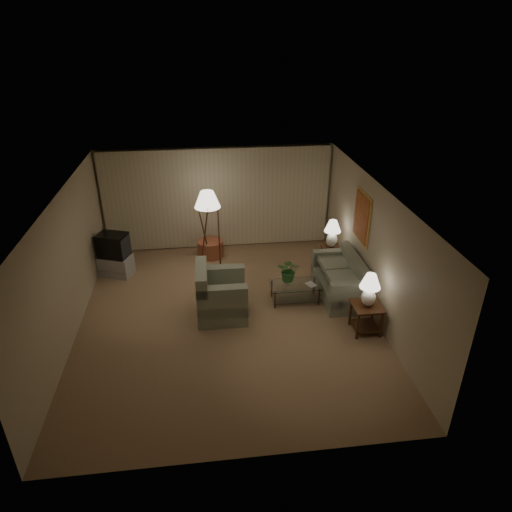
{
  "coord_description": "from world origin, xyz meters",
  "views": [
    {
      "loc": [
        -0.39,
        -7.89,
        5.46
      ],
      "look_at": [
        0.66,
        0.6,
        1.07
      ],
      "focal_mm": 32.0,
      "sensor_mm": 36.0,
      "label": 1
    }
  ],
  "objects_px": {
    "coffee_table": "(295,290)",
    "vase": "(289,282)",
    "table_lamp_near": "(370,287)",
    "floor_lamp": "(209,227)",
    "crt_tv": "(113,245)",
    "ottoman": "(210,249)",
    "table_lamp_far": "(332,231)",
    "side_table_far": "(331,254)",
    "armchair": "(222,296)",
    "tv_cabinet": "(116,265)",
    "sofa": "(339,281)",
    "side_table_near": "(366,313)"
  },
  "relations": [
    {
      "from": "coffee_table",
      "to": "side_table_far",
      "type": "bearing_deg",
      "value": 49.51
    },
    {
      "from": "table_lamp_near",
      "to": "ottoman",
      "type": "relative_size",
      "value": 1.05
    },
    {
      "from": "crt_tv",
      "to": "ottoman",
      "type": "xyz_separation_m",
      "value": [
        2.29,
        0.7,
        -0.57
      ]
    },
    {
      "from": "coffee_table",
      "to": "vase",
      "type": "relative_size",
      "value": 7.5
    },
    {
      "from": "sofa",
      "to": "floor_lamp",
      "type": "bearing_deg",
      "value": -123.88
    },
    {
      "from": "sofa",
      "to": "ottoman",
      "type": "relative_size",
      "value": 2.58
    },
    {
      "from": "side_table_far",
      "to": "table_lamp_far",
      "type": "distance_m",
      "value": 0.62
    },
    {
      "from": "side_table_near",
      "to": "floor_lamp",
      "type": "xyz_separation_m",
      "value": [
        -2.93,
        3.22,
        0.59
      ]
    },
    {
      "from": "side_table_far",
      "to": "sofa",
      "type": "bearing_deg",
      "value": -96.84
    },
    {
      "from": "sofa",
      "to": "tv_cabinet",
      "type": "bearing_deg",
      "value": -107.46
    },
    {
      "from": "crt_tv",
      "to": "floor_lamp",
      "type": "xyz_separation_m",
      "value": [
        2.27,
        0.28,
        0.22
      ]
    },
    {
      "from": "floor_lamp",
      "to": "ottoman",
      "type": "xyz_separation_m",
      "value": [
        0.02,
        0.42,
        -0.79
      ]
    },
    {
      "from": "table_lamp_near",
      "to": "floor_lamp",
      "type": "distance_m",
      "value": 4.35
    },
    {
      "from": "sofa",
      "to": "armchair",
      "type": "distance_m",
      "value": 2.65
    },
    {
      "from": "side_table_near",
      "to": "tv_cabinet",
      "type": "relative_size",
      "value": 0.68
    },
    {
      "from": "floor_lamp",
      "to": "side_table_far",
      "type": "bearing_deg",
      "value": -11.91
    },
    {
      "from": "table_lamp_far",
      "to": "vase",
      "type": "height_order",
      "value": "table_lamp_far"
    },
    {
      "from": "table_lamp_near",
      "to": "ottoman",
      "type": "distance_m",
      "value": 4.73
    },
    {
      "from": "sofa",
      "to": "crt_tv",
      "type": "relative_size",
      "value": 2.14
    },
    {
      "from": "floor_lamp",
      "to": "vase",
      "type": "relative_size",
      "value": 13.11
    },
    {
      "from": "floor_lamp",
      "to": "table_lamp_far",
      "type": "bearing_deg",
      "value": -11.91
    },
    {
      "from": "coffee_table",
      "to": "floor_lamp",
      "type": "distance_m",
      "value": 2.75
    },
    {
      "from": "table_lamp_far",
      "to": "tv_cabinet",
      "type": "bearing_deg",
      "value": 176.28
    },
    {
      "from": "side_table_far",
      "to": "crt_tv",
      "type": "height_order",
      "value": "crt_tv"
    },
    {
      "from": "coffee_table",
      "to": "table_lamp_near",
      "type": "bearing_deg",
      "value": -47.32
    },
    {
      "from": "table_lamp_near",
      "to": "vase",
      "type": "relative_size",
      "value": 4.69
    },
    {
      "from": "side_table_near",
      "to": "table_lamp_far",
      "type": "height_order",
      "value": "table_lamp_far"
    },
    {
      "from": "sofa",
      "to": "side_table_near",
      "type": "distance_m",
      "value": 1.36
    },
    {
      "from": "side_table_far",
      "to": "tv_cabinet",
      "type": "xyz_separation_m",
      "value": [
        -5.2,
        0.34,
        -0.14
      ]
    },
    {
      "from": "armchair",
      "to": "table_lamp_near",
      "type": "relative_size",
      "value": 1.59
    },
    {
      "from": "coffee_table",
      "to": "tv_cabinet",
      "type": "height_order",
      "value": "tv_cabinet"
    },
    {
      "from": "crt_tv",
      "to": "vase",
      "type": "distance_m",
      "value": 4.26
    },
    {
      "from": "ottoman",
      "to": "coffee_table",
      "type": "bearing_deg",
      "value": -53.63
    },
    {
      "from": "table_lamp_far",
      "to": "crt_tv",
      "type": "distance_m",
      "value": 5.22
    },
    {
      "from": "side_table_near",
      "to": "side_table_far",
      "type": "relative_size",
      "value": 1.0
    },
    {
      "from": "table_lamp_far",
      "to": "vase",
      "type": "distance_m",
      "value": 1.95
    },
    {
      "from": "vase",
      "to": "ottoman",
      "type": "bearing_deg",
      "value": 123.97
    },
    {
      "from": "floor_lamp",
      "to": "ottoman",
      "type": "distance_m",
      "value": 0.89
    },
    {
      "from": "sofa",
      "to": "armchair",
      "type": "relative_size",
      "value": 1.54
    },
    {
      "from": "ottoman",
      "to": "vase",
      "type": "relative_size",
      "value": 4.45
    },
    {
      "from": "sofa",
      "to": "side_table_near",
      "type": "xyz_separation_m",
      "value": [
        0.15,
        -1.35,
        0.04
      ]
    },
    {
      "from": "side_table_near",
      "to": "vase",
      "type": "xyz_separation_m",
      "value": [
        -1.3,
        1.25,
        0.07
      ]
    },
    {
      "from": "table_lamp_far",
      "to": "armchair",
      "type": "bearing_deg",
      "value": -148.81
    },
    {
      "from": "coffee_table",
      "to": "ottoman",
      "type": "height_order",
      "value": "ottoman"
    },
    {
      "from": "side_table_far",
      "to": "crt_tv",
      "type": "xyz_separation_m",
      "value": [
        -5.2,
        0.34,
        0.39
      ]
    },
    {
      "from": "sofa",
      "to": "side_table_near",
      "type": "height_order",
      "value": "sofa"
    },
    {
      "from": "table_lamp_near",
      "to": "crt_tv",
      "type": "xyz_separation_m",
      "value": [
        -5.2,
        2.94,
        -0.22
      ]
    },
    {
      "from": "coffee_table",
      "to": "crt_tv",
      "type": "height_order",
      "value": "crt_tv"
    },
    {
      "from": "tv_cabinet",
      "to": "table_lamp_far",
      "type": "bearing_deg",
      "value": 16.63
    },
    {
      "from": "side_table_far",
      "to": "table_lamp_near",
      "type": "relative_size",
      "value": 0.87
    }
  ]
}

